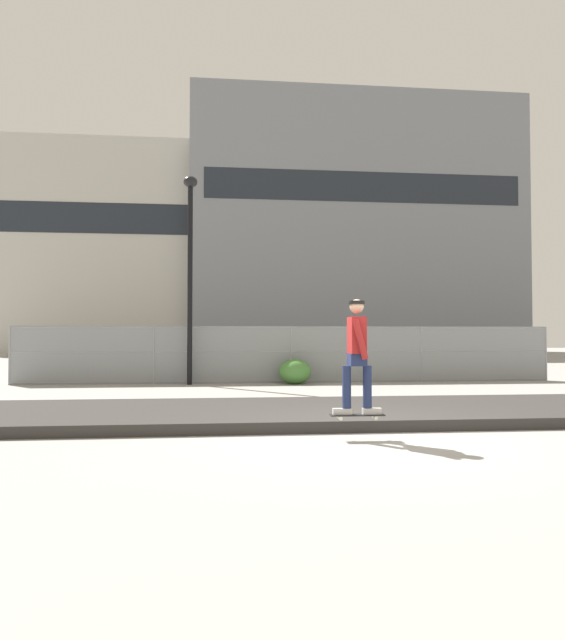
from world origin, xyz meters
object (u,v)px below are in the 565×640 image
(street_lamp, at_px, (190,254))
(shrub_left, at_px, (295,372))
(parked_car_near, at_px, (184,355))
(parked_car_mid, at_px, (327,355))
(skateboard, at_px, (357,415))
(skater, at_px, (357,349))

(street_lamp, height_order, shrub_left, street_lamp)
(parked_car_near, height_order, parked_car_mid, same)
(parked_car_mid, relative_size, shrub_left, 4.42)
(skateboard, distance_m, parked_car_mid, 12.01)
(street_lamp, bearing_deg, skateboard, -72.25)
(skateboard, height_order, parked_car_near, parked_car_near)
(parked_car_near, xyz_separation_m, parked_car_mid, (5.20, -0.56, 0.00))
(parked_car_near, relative_size, shrub_left, 4.35)
(skater, xyz_separation_m, street_lamp, (-3.07, 9.58, 2.80))
(skater, relative_size, shrub_left, 1.65)
(shrub_left, bearing_deg, skateboard, -91.54)
(skateboard, xyz_separation_m, parked_car_mid, (1.74, 11.87, 0.48))
(street_lamp, bearing_deg, parked_car_mid, 25.40)
(skater, height_order, shrub_left, skater)
(skateboard, xyz_separation_m, street_lamp, (-3.07, 9.58, 3.76))
(skater, distance_m, parked_car_mid, 12.01)
(street_lamp, height_order, parked_car_near, street_lamp)
(parked_car_near, bearing_deg, street_lamp, -82.22)
(skateboard, relative_size, parked_car_mid, 0.18)
(parked_car_mid, bearing_deg, skater, -98.36)
(parked_car_near, xyz_separation_m, shrub_left, (3.71, -2.99, -0.44))
(street_lamp, relative_size, parked_car_near, 1.48)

